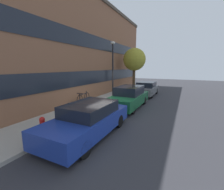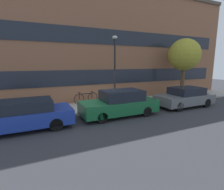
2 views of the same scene
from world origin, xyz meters
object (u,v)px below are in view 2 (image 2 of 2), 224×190
at_px(parked_car_blue, 23,115).
at_px(parked_car_grey, 185,97).
at_px(bicycle, 86,98).
at_px(parked_car_green, 120,103).
at_px(fire_hydrant, 3,113).
at_px(street_tree, 184,55).
at_px(lamp_post, 115,64).

height_order(parked_car_blue, parked_car_grey, parked_car_blue).
distance_m(parked_car_grey, bicycle, 6.91).
bearing_deg(parked_car_green, fire_hydrant, -15.33).
bearing_deg(street_tree, parked_car_grey, -132.35).
xyz_separation_m(bicycle, street_tree, (7.82, -1.34, 3.05)).
xyz_separation_m(parked_car_green, parked_car_grey, (5.09, 0.00, -0.05)).
relative_size(parked_car_blue, parked_car_green, 1.00).
bearing_deg(bicycle, parked_car_green, 100.40).
distance_m(parked_car_grey, lamp_post, 5.41).
relative_size(parked_car_grey, fire_hydrant, 5.81).
bearing_deg(parked_car_blue, bicycle, -140.84).
height_order(parked_car_blue, bicycle, parked_car_blue).
relative_size(parked_car_green, bicycle, 2.45).
relative_size(fire_hydrant, bicycle, 0.39).
bearing_deg(lamp_post, street_tree, 3.54).
xyz_separation_m(parked_car_green, lamp_post, (0.40, 1.47, 2.21)).
distance_m(parked_car_green, street_tree, 7.62).
distance_m(parked_car_grey, fire_hydrant, 11.12).
relative_size(parked_car_blue, bicycle, 2.46).
bearing_deg(bicycle, lamp_post, 121.98).
bearing_deg(parked_car_grey, parked_car_green, 0.00).
height_order(parked_car_grey, street_tree, street_tree).
distance_m(fire_hydrant, lamp_post, 6.76).
relative_size(parked_car_blue, lamp_post, 0.98).
height_order(parked_car_green, bicycle, parked_car_green).
relative_size(parked_car_grey, street_tree, 0.85).
xyz_separation_m(bicycle, lamp_post, (1.42, -1.74, 2.37)).
bearing_deg(parked_car_blue, lamp_post, -164.67).
bearing_deg(parked_car_green, lamp_post, -105.15).
height_order(parked_car_blue, street_tree, street_tree).
distance_m(street_tree, lamp_post, 6.44).
relative_size(fire_hydrant, lamp_post, 0.15).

